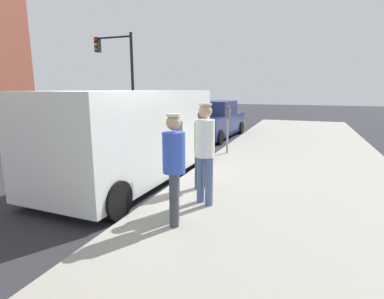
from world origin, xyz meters
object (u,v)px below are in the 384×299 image
at_px(parked_sedan_ahead, 213,121).
at_px(traffic_light_corner, 119,65).
at_px(pedestrian_in_blue, 174,162).
at_px(parking_meter_near, 178,142).
at_px(parking_meter_far, 228,121).
at_px(pedestrian_in_white, 205,147).
at_px(parked_van, 133,133).
at_px(pedestrian_in_green, 203,144).

height_order(parked_sedan_ahead, traffic_light_corner, traffic_light_corner).
height_order(pedestrian_in_blue, parked_sedan_ahead, pedestrian_in_blue).
height_order(parking_meter_near, parking_meter_far, same).
xyz_separation_m(pedestrian_in_white, parked_van, (-2.18, 1.21, -0.04)).
height_order(parking_meter_near, pedestrian_in_blue, pedestrian_in_blue).
xyz_separation_m(parking_meter_far, pedestrian_in_green, (0.35, -3.55, -0.10)).
bearing_deg(pedestrian_in_blue, parking_meter_far, 95.37).
relative_size(pedestrian_in_blue, parked_van, 0.32).
bearing_deg(pedestrian_in_white, parked_van, 150.92).
bearing_deg(parked_sedan_ahead, pedestrian_in_blue, -77.01).
height_order(parked_van, traffic_light_corner, traffic_light_corner).
bearing_deg(parking_meter_far, traffic_light_corner, 143.94).
bearing_deg(pedestrian_in_white, pedestrian_in_blue, -100.58).
bearing_deg(parking_meter_near, parking_meter_far, 90.00).
height_order(parking_meter_far, pedestrian_in_blue, pedestrian_in_blue).
bearing_deg(parked_sedan_ahead, traffic_light_corner, 164.40).
bearing_deg(pedestrian_in_green, parking_meter_far, 95.60).
distance_m(parking_meter_far, pedestrian_in_green, 3.57).
relative_size(pedestrian_in_white, parked_sedan_ahead, 0.40).
bearing_deg(parked_van, traffic_light_corner, 125.17).
height_order(pedestrian_in_blue, traffic_light_corner, traffic_light_corner).
bearing_deg(traffic_light_corner, pedestrian_in_white, -50.07).
bearing_deg(pedestrian_in_green, traffic_light_corner, 131.32).
relative_size(pedestrian_in_blue, pedestrian_in_green, 1.03).
bearing_deg(pedestrian_in_blue, parked_sedan_ahead, 102.99).
relative_size(parking_meter_near, pedestrian_in_green, 0.93).
xyz_separation_m(pedestrian_in_blue, parked_sedan_ahead, (-2.14, 9.26, -0.37)).
bearing_deg(pedestrian_in_white, traffic_light_corner, 129.93).
bearing_deg(traffic_light_corner, pedestrian_in_blue, -53.17).
bearing_deg(parking_meter_far, pedestrian_in_blue, -84.63).
relative_size(parked_van, traffic_light_corner, 1.01).
height_order(pedestrian_in_blue, parked_van, parked_van).
height_order(pedestrian_in_green, pedestrian_in_white, pedestrian_in_white).
bearing_deg(traffic_light_corner, parking_meter_far, -36.06).
distance_m(parking_meter_near, pedestrian_in_blue, 1.40).
distance_m(pedestrian_in_green, pedestrian_in_white, 0.92).
distance_m(pedestrian_in_green, traffic_light_corner, 12.43).
height_order(parking_meter_near, pedestrian_in_white, pedestrian_in_white).
relative_size(parking_meter_far, traffic_light_corner, 0.29).
relative_size(pedestrian_in_green, parked_sedan_ahead, 0.36).
relative_size(parking_meter_far, pedestrian_in_blue, 0.90).
distance_m(parked_van, traffic_light_corner, 11.02).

